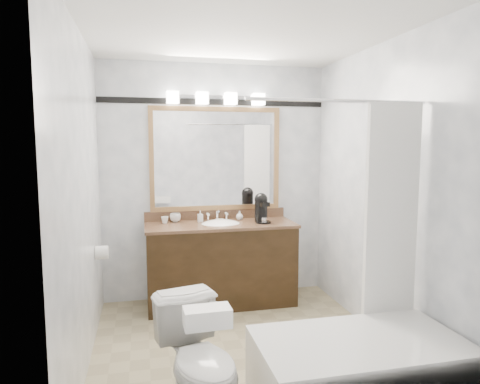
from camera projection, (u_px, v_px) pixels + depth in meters
name	position (u px, v px, depth m)	size (l,w,h in m)	color
room	(244.00, 197.00, 3.35)	(2.42, 2.62, 2.52)	tan
vanity	(221.00, 262.00, 4.43)	(1.53, 0.58, 0.97)	black
mirror	(216.00, 159.00, 4.56)	(1.40, 0.04, 1.10)	#AB7D4D
vanity_light_bar	(216.00, 98.00, 4.44)	(1.02, 0.14, 0.12)	silver
accent_stripe	(215.00, 102.00, 4.51)	(2.40, 0.01, 0.06)	black
bathtub	(361.00, 363.00, 2.71)	(1.30, 0.75, 1.96)	white
tp_roll	(102.00, 252.00, 3.80)	(0.12, 0.12, 0.11)	white
toilet	(200.00, 362.00, 2.56)	(0.40, 0.71, 0.72)	white
tissue_box	(207.00, 317.00, 2.22)	(0.25, 0.13, 0.10)	white
coffee_maker	(261.00, 207.00, 4.42)	(0.16, 0.20, 0.31)	black
cup_left	(175.00, 218.00, 4.46)	(0.11, 0.11, 0.09)	white
cup_right	(165.00, 220.00, 4.39)	(0.07, 0.07, 0.07)	white
soap_bottle_a	(200.00, 216.00, 4.46)	(0.05, 0.05, 0.12)	white
soap_bottle_b	(240.00, 215.00, 4.59)	(0.07, 0.07, 0.10)	white
soap_bar	(220.00, 220.00, 4.50)	(0.08, 0.05, 0.03)	beige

